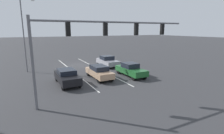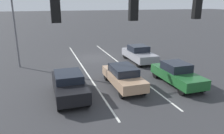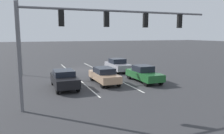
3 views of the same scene
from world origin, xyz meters
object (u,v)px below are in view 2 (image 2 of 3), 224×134
(car_gray_leftlane_second, at_px, (139,54))
(street_lamp_right_shoulder, at_px, (14,7))
(car_tan_midlane_front, at_px, (123,76))
(traffic_signal_gantry, at_px, (119,22))
(car_black_rightlane_front, at_px, (69,84))
(car_darkgreen_leftlane_front, at_px, (177,74))

(car_gray_leftlane_second, bearing_deg, street_lamp_right_shoulder, -8.05)
(car_tan_midlane_front, distance_m, street_lamp_right_shoulder, 10.94)
(car_gray_leftlane_second, height_order, street_lamp_right_shoulder, street_lamp_right_shoulder)
(traffic_signal_gantry, bearing_deg, car_gray_leftlane_second, -118.69)
(car_tan_midlane_front, height_order, car_black_rightlane_front, car_black_rightlane_front)
(car_darkgreen_leftlane_front, bearing_deg, street_lamp_right_shoulder, -36.36)
(car_darkgreen_leftlane_front, height_order, street_lamp_right_shoulder, street_lamp_right_shoulder)
(car_darkgreen_leftlane_front, xyz_separation_m, traffic_signal_gantry, (5.97, 4.57, 4.13))
(car_tan_midlane_front, bearing_deg, traffic_signal_gantry, 66.98)
(traffic_signal_gantry, bearing_deg, street_lamp_right_shoulder, -69.19)
(car_tan_midlane_front, height_order, car_gray_leftlane_second, car_gray_leftlane_second)
(car_black_rightlane_front, xyz_separation_m, street_lamp_right_shoulder, (3.27, -7.67, 4.41))
(car_darkgreen_leftlane_front, distance_m, street_lamp_right_shoulder, 14.01)
(car_darkgreen_leftlane_front, height_order, traffic_signal_gantry, traffic_signal_gantry)
(car_gray_leftlane_second, xyz_separation_m, street_lamp_right_shoulder, (10.71, -1.52, 4.43))
(car_black_rightlane_front, distance_m, street_lamp_right_shoulder, 9.43)
(car_darkgreen_leftlane_front, distance_m, traffic_signal_gantry, 8.58)
(car_gray_leftlane_second, relative_size, traffic_signal_gantry, 0.35)
(car_tan_midlane_front, bearing_deg, car_gray_leftlane_second, -123.46)
(car_tan_midlane_front, bearing_deg, car_darkgreen_leftlane_front, 169.47)
(car_black_rightlane_front, height_order, car_darkgreen_leftlane_front, car_darkgreen_leftlane_front)
(car_black_rightlane_front, bearing_deg, car_darkgreen_leftlane_front, 178.37)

